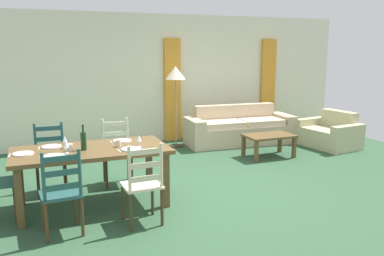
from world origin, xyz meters
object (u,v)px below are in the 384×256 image
Objects in this scene: dining_chair_near_right at (143,184)px; coffee_table at (269,138)px; wine_glass_far_left at (65,140)px; coffee_cup_primary at (118,143)px; wine_glass_near_left at (66,144)px; couch at (239,130)px; coffee_cup_secondary at (70,148)px; standing_lamp at (175,78)px; dining_chair_near_left at (61,193)px; wine_bottle at (84,141)px; wine_glass_near_right at (139,139)px; dining_chair_far_left at (50,158)px; dining_table at (91,155)px; armchair_upholstered at (330,134)px; dining_chair_far_right at (117,152)px.

dining_chair_near_right reaches higher than coffee_table.
coffee_cup_primary is (0.64, -0.17, -0.07)m from wine_glass_far_left.
wine_glass_near_left reaches higher than couch.
standing_lamp is at bearing 49.03° from coffee_cup_secondary.
dining_chair_near_left is at bearing -103.73° from coffee_cup_secondary.
dining_chair_near_left is 4.29m from standing_lamp.
coffee_cup_secondary is (0.05, 0.10, -0.07)m from wine_glass_near_left.
wine_bottle is at bearing -178.34° from coffee_cup_primary.
dining_chair_near_left is 0.79m from coffee_cup_secondary.
wine_glass_near_right is at bearing 30.40° from dining_chair_near_left.
wine_glass_far_left is (0.16, -0.63, 0.38)m from dining_chair_far_left.
standing_lamp is (2.36, 2.49, 0.55)m from wine_glass_far_left.
dining_table is 1.51× the size of armchair_upholstered.
dining_chair_far_left is (-0.46, 0.77, -0.19)m from dining_table.
armchair_upholstered is (1.64, 0.26, -0.11)m from coffee_table.
dining_chair_far_left is 0.41× the size of couch.
dining_chair_far_left is 0.59× the size of standing_lamp.
wine_bottle is at bearing 23.90° from wine_glass_near_left.
wine_glass_far_left is at bearing 104.23° from coffee_cup_secondary.
wine_glass_near_left is at bearing -145.23° from couch.
wine_glass_near_left is 0.18× the size of coffee_table.
coffee_cup_secondary is 0.04× the size of couch.
armchair_upholstered is at bearing 16.48° from dining_table.
dining_table is 11.80× the size of wine_glass_near_right.
dining_chair_near_left is at bearing -137.12° from coffee_cup_primary.
dining_chair_far_left is 0.76× the size of armchair_upholstered.
wine_glass_far_left is at bearing -148.15° from couch.
dining_table is 2.11× the size of coffee_table.
wine_glass_near_left is 0.65m from coffee_cup_primary.
dining_chair_near_left is at bearing -149.60° from wine_glass_near_right.
dining_chair_far_right is at bearing -130.62° from standing_lamp.
coffee_cup_secondary is (0.04, -0.17, -0.07)m from wine_glass_far_left.
wine_glass_near_left is at bearing -159.67° from coffee_table.
armchair_upholstered is (5.33, 1.63, -0.61)m from wine_glass_near_left.
dining_chair_far_right reaches higher than armchair_upholstered.
dining_chair_near_right is 0.41× the size of couch.
dining_chair_far_left is 3.27m from standing_lamp.
coffee_cup_primary is 3.23m from standing_lamp.
wine_glass_near_left is 4.56m from couch.
wine_bottle reaches higher than dining_chair_far_right.
dining_chair_near_right is 1.00× the size of dining_chair_far_right.
couch is (3.87, 1.68, -0.19)m from dining_chair_far_left.
couch is (3.08, 2.48, -0.50)m from coffee_cup_primary.
dining_chair_far_left and dining_chair_far_right have the same top height.
wine_bottle is 1.96× the size of wine_glass_near_left.
dining_table is at bearing -128.12° from standing_lamp.
dining_chair_near_left is at bearing -120.63° from dining_chair_far_right.
dining_table is at bearing 119.57° from dining_chair_near_right.
dining_chair_near_right is (0.45, -0.79, -0.19)m from dining_table.
dining_chair_far_left is 10.67× the size of coffee_cup_primary.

